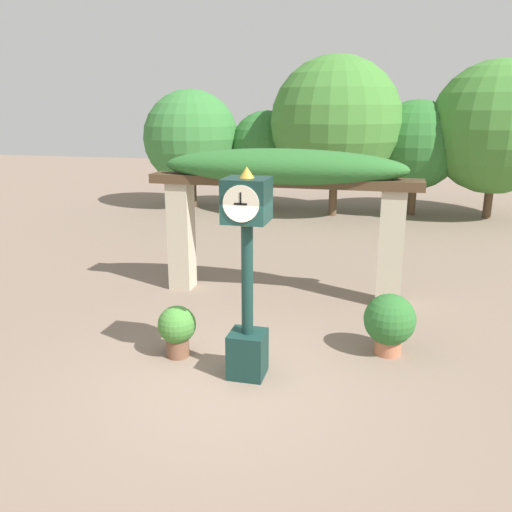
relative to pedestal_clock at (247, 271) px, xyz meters
The scene contains 6 objects.
ground_plane 1.58m from the pedestal_clock, 126.14° to the right, with size 60.00×60.00×0.00m, color #7F6B5B.
pedestal_clock is the anchor object (origin of this frame).
pergola 3.50m from the pedestal_clock, 93.35° to the left, with size 5.26×1.06×2.93m.
potted_plant_near_left 2.48m from the pedestal_clock, 31.46° to the left, with size 0.79×0.79×0.96m.
potted_plant_near_right 1.64m from the pedestal_clock, 164.65° to the left, with size 0.58×0.58×0.80m.
tree_line 12.50m from the pedestal_clock, 86.23° to the left, with size 14.33×5.10×5.33m.
Camera 1 is at (1.98, -6.49, 3.71)m, focal length 38.00 mm.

